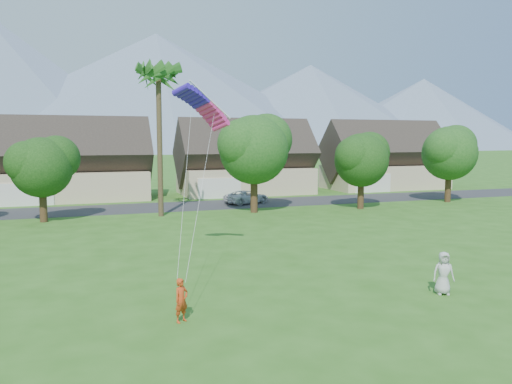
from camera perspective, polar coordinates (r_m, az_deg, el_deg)
name	(u,v)px	position (r m, az deg, el deg)	size (l,w,h in m)	color
ground	(362,348)	(16.33, 12.00, -17.00)	(500.00, 500.00, 0.00)	#2D6019
street	(174,207)	(47.91, -9.36, -1.66)	(90.00, 7.00, 0.01)	#2D2D30
kite_flyer	(181,300)	(17.95, -8.53, -12.13)	(0.57, 0.37, 1.55)	#C33D16
watcher	(443,273)	(22.11, 20.63, -8.67)	(0.87, 0.56, 1.78)	#B6B7B2
parked_car	(247,197)	(49.54, -1.08, -0.57)	(2.16, 4.68, 1.30)	silver
mountain_ridge	(120,96)	(274.39, -15.33, 10.58)	(540.00, 240.00, 70.00)	slate
houses_row	(164,166)	(56.53, -10.46, 2.99)	(72.75, 8.19, 8.86)	beige
tree_row	(172,157)	(41.33, -9.63, 3.92)	(62.27, 6.67, 8.45)	#47301C
fan_palm	(158,72)	(42.10, -11.12, 13.36)	(3.00, 3.00, 13.80)	#4C3D26
parafoil_kite	(203,104)	(25.62, -6.11, 9.93)	(3.47, 1.57, 0.50)	#3318B5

